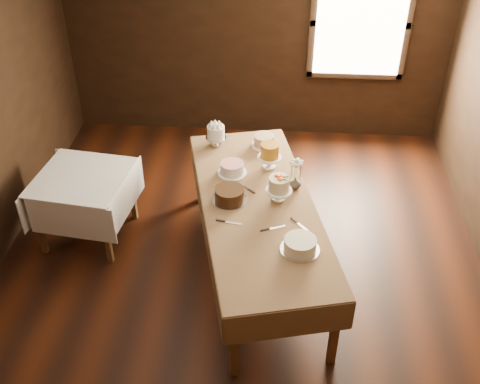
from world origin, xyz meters
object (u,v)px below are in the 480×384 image
object	(u,v)px
cake_speckled	(264,141)
cake_server_e	(233,223)
cake_meringue	(216,136)
cake_chocolate	(229,195)
flower_vase	(295,183)
cake_flowers	(279,190)
cake_server_a	(277,227)
cake_cream	(300,245)
cake_server_b	(303,227)
display_table	(258,209)
cake_lattice	(232,169)
side_table	(83,184)
cake_server_c	(243,186)
cake_caramel	(270,157)

from	to	relation	value
cake_speckled	cake_server_e	xyz separation A→B (m)	(-0.22, -1.36, -0.06)
cake_meringue	cake_chocolate	distance (m)	1.02
cake_meringue	flower_vase	size ratio (longest dim) A/B	2.03
cake_flowers	cake_server_a	bearing A→B (deg)	-89.94
cake_chocolate	cake_cream	bearing A→B (deg)	-44.82
cake_server_b	cake_meringue	bearing A→B (deg)	175.16
cake_speckled	display_table	bearing A→B (deg)	-90.69
cake_cream	cake_server_b	bearing A→B (deg)	84.56
cake_server_e	flower_vase	xyz separation A→B (m)	(0.56, 0.59, 0.06)
cake_lattice	cake_cream	size ratio (longest dim) A/B	0.87
cake_speckled	cake_cream	xyz separation A→B (m)	(0.38, -1.67, -0.01)
cake_chocolate	flower_vase	bearing A→B (deg)	21.36
cake_cream	cake_server_a	xyz separation A→B (m)	(-0.20, 0.29, -0.05)
cake_meringue	cake_speckled	distance (m)	0.53
cake_server_a	display_table	bearing A→B (deg)	96.83
display_table	flower_vase	size ratio (longest dim) A/B	23.75
side_table	cake_server_b	distance (m)	2.38
cake_lattice	flower_vase	xyz separation A→B (m)	(0.64, -0.21, 0.01)
cake_server_c	flower_vase	size ratio (longest dim) A/B	2.00
cake_meringue	cake_server_a	xyz separation A→B (m)	(0.71, -1.37, -0.11)
cake_meringue	cake_server_e	bearing A→B (deg)	-77.17
cake_server_c	cake_server_e	xyz separation A→B (m)	(-0.05, -0.58, 0.00)
cake_speckled	cake_caramel	xyz separation A→B (m)	(0.07, -0.41, 0.06)
cake_chocolate	flower_vase	distance (m)	0.67
cake_caramel	cake_server_c	bearing A→B (deg)	-124.09
cake_chocolate	cake_server_a	xyz separation A→B (m)	(0.47, -0.38, -0.06)
cake_server_a	cake_chocolate	bearing A→B (deg)	118.55
cake_chocolate	cake_server_c	xyz separation A→B (m)	(0.12, 0.24, -0.06)
cake_chocolate	cake_server_a	distance (m)	0.60
cake_server_a	cake_caramel	bearing A→B (deg)	73.58
cake_meringue	cake_cream	world-z (taller)	cake_meringue
cake_lattice	cake_server_b	bearing A→B (deg)	-48.73
cake_meringue	flower_vase	distance (m)	1.14
cake_server_e	flower_vase	world-z (taller)	flower_vase
cake_speckled	cake_server_c	world-z (taller)	cake_speckled
cake_flowers	cake_caramel	bearing A→B (deg)	100.97
cake_server_c	flower_vase	xyz separation A→B (m)	(0.51, 0.01, 0.06)
cake_flowers	cake_cream	xyz separation A→B (m)	(0.20, -0.71, -0.06)
cake_chocolate	cake_server_c	size ratio (longest dim) A/B	1.62
cake_caramel	cake_server_e	bearing A→B (deg)	-107.35
cake_flowers	cake_server_b	distance (m)	0.48
display_table	cake_flowers	world-z (taller)	cake_flowers
cake_server_a	flower_vase	world-z (taller)	flower_vase
cake_cream	cake_server_a	size ratio (longest dim) A/B	1.57
cake_flowers	flower_vase	world-z (taller)	cake_flowers
cake_lattice	cake_flowers	size ratio (longest dim) A/B	1.24
cake_lattice	cake_caramel	distance (m)	0.41
display_table	cake_chocolate	xyz separation A→B (m)	(-0.28, 0.04, 0.13)
cake_meringue	cake_flowers	bearing A→B (deg)	-53.24
cake_meringue	flower_vase	bearing A→B (deg)	-40.82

